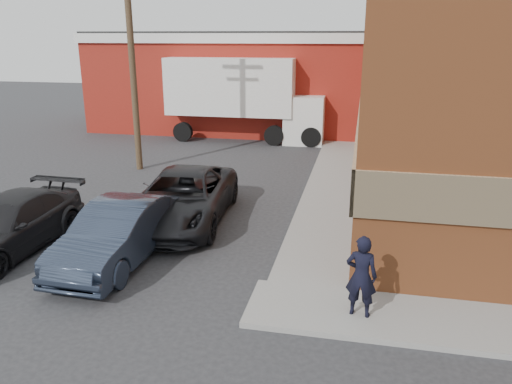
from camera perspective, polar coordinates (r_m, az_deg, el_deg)
The scene contains 9 objects.
ground at distance 11.38m, azimuth 2.79°, elevation -10.76°, with size 90.00×90.00×0.00m, color #28282B.
sidewalk_west at distance 19.67m, azimuth 8.80°, elevation 1.55°, with size 1.80×18.00×0.12m, color gray.
warehouse at distance 30.96m, azimuth -2.18°, elevation 12.67°, with size 16.30×8.30×5.60m.
utility_pole at distance 20.98m, azimuth -14.04°, elevation 15.22°, with size 2.00×0.26×9.00m.
man at distance 9.94m, azimuth 11.94°, elevation -9.38°, with size 0.61×0.40×1.67m, color black.
sedan at distance 12.74m, azimuth -15.47°, elevation -4.56°, with size 1.57×4.50×1.48m, color #283143.
suv_a at distance 15.02m, azimuth -8.35°, elevation -0.61°, with size 2.55×5.53×1.54m, color black.
suv_b at distance 14.40m, azimuth -26.51°, elevation -3.41°, with size 1.97×4.85×1.41m, color black.
box_truck at distance 26.75m, azimuth -0.93°, elevation 11.21°, with size 8.71×2.72×4.30m.
Camera 1 is at (1.56, -9.91, 5.37)m, focal length 35.00 mm.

